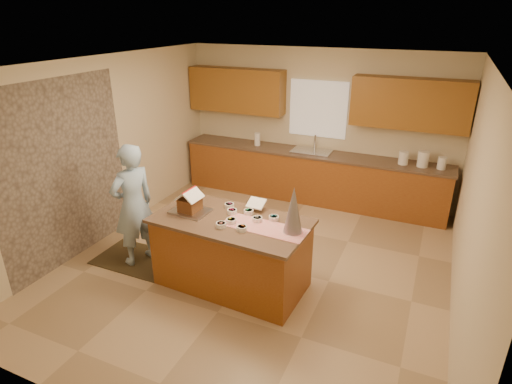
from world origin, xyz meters
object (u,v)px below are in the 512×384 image
island_base (232,254)px  gingerbread_house (190,203)px  boy (133,205)px  tinsel_tree (293,210)px

island_base → gingerbread_house: (-0.56, -0.02, 0.62)m
island_base → boy: size_ratio=1.07×
boy → gingerbread_house: 0.92m
boy → gingerbread_house: boy is taller
boy → island_base: bearing=111.7°
island_base → tinsel_tree: size_ratio=3.27×
island_base → boy: 1.51m
island_base → tinsel_tree: (0.79, 0.01, 0.76)m
boy → gingerbread_house: size_ratio=5.71×
tinsel_tree → gingerbread_house: bearing=-178.8°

